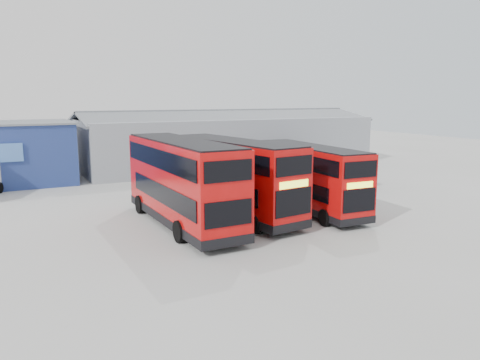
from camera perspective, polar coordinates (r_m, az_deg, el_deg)
ground_plane at (r=29.63m, az=0.90°, el=-3.85°), size 120.00×120.00×0.00m
maintenance_shed at (r=50.43m, az=-1.88°, el=4.89°), size 30.50×12.00×5.89m
double_decker_left at (r=26.12m, az=-7.07°, el=-0.43°), size 3.06×11.46×4.82m
double_decker_centre at (r=28.03m, az=-0.76°, el=0.17°), size 3.97×11.18×4.64m
double_decker_right at (r=29.65m, az=8.51°, el=0.13°), size 2.95×9.95×4.16m
single_decker_blue at (r=40.70m, az=9.41°, el=1.85°), size 4.33×10.78×2.86m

